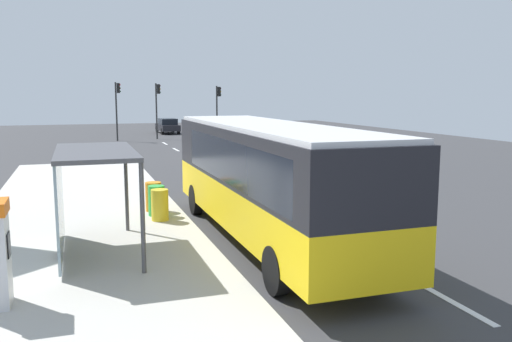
{
  "coord_description": "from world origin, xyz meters",
  "views": [
    {
      "loc": [
        -6.49,
        -14.0,
        4.0
      ],
      "look_at": [
        -1.0,
        2.25,
        1.5
      ],
      "focal_mm": 37.3,
      "sensor_mm": 36.0,
      "label": 1
    }
  ],
  "objects_px": {
    "bus": "(266,175)",
    "bus_shelter": "(82,175)",
    "traffic_light_far_side": "(117,102)",
    "recycling_bin_green": "(157,201)",
    "recycling_bin_orange": "(153,197)",
    "traffic_light_median": "(157,102)",
    "sedan_near": "(168,126)",
    "recycling_bin_yellow": "(160,205)",
    "traffic_light_near_side": "(218,104)",
    "white_van": "(221,136)"
  },
  "relations": [
    {
      "from": "sedan_near",
      "to": "traffic_light_median",
      "type": "xyz_separation_m",
      "value": [
        -1.9,
        -6.45,
        2.48
      ]
    },
    {
      "from": "white_van",
      "to": "bus_shelter",
      "type": "xyz_separation_m",
      "value": [
        -8.61,
        -19.66,
        0.75
      ]
    },
    {
      "from": "bus",
      "to": "white_van",
      "type": "bearing_deg",
      "value": 78.65
    },
    {
      "from": "recycling_bin_orange",
      "to": "bus_shelter",
      "type": "distance_m",
      "value": 4.97
    },
    {
      "from": "bus",
      "to": "traffic_light_far_side",
      "type": "height_order",
      "value": "traffic_light_far_side"
    },
    {
      "from": "white_van",
      "to": "recycling_bin_green",
      "type": "relative_size",
      "value": 5.53
    },
    {
      "from": "bus",
      "to": "white_van",
      "type": "xyz_separation_m",
      "value": [
        3.91,
        19.48,
        -0.5
      ]
    },
    {
      "from": "white_van",
      "to": "traffic_light_far_side",
      "type": "bearing_deg",
      "value": 110.64
    },
    {
      "from": "traffic_light_median",
      "to": "sedan_near",
      "type": "bearing_deg",
      "value": 73.57
    },
    {
      "from": "white_van",
      "to": "sedan_near",
      "type": "distance_m",
      "value": 21.33
    },
    {
      "from": "sedan_near",
      "to": "recycling_bin_yellow",
      "type": "distance_m",
      "value": 38.72
    },
    {
      "from": "recycling_bin_orange",
      "to": "traffic_light_near_side",
      "type": "height_order",
      "value": "traffic_light_near_side"
    },
    {
      "from": "recycling_bin_green",
      "to": "bus",
      "type": "bearing_deg",
      "value": -53.3
    },
    {
      "from": "sedan_near",
      "to": "traffic_light_median",
      "type": "bearing_deg",
      "value": -106.43
    },
    {
      "from": "white_van",
      "to": "traffic_light_near_side",
      "type": "height_order",
      "value": "traffic_light_near_side"
    },
    {
      "from": "traffic_light_median",
      "to": "bus_shelter",
      "type": "relative_size",
      "value": 1.23
    },
    {
      "from": "sedan_near",
      "to": "recycling_bin_green",
      "type": "height_order",
      "value": "sedan_near"
    },
    {
      "from": "recycling_bin_yellow",
      "to": "recycling_bin_green",
      "type": "relative_size",
      "value": 1.0
    },
    {
      "from": "bus",
      "to": "recycling_bin_yellow",
      "type": "bearing_deg",
      "value": 133.32
    },
    {
      "from": "traffic_light_far_side",
      "to": "recycling_bin_green",
      "type": "bearing_deg",
      "value": -92.08
    },
    {
      "from": "recycling_bin_green",
      "to": "traffic_light_near_side",
      "type": "relative_size",
      "value": 0.2
    },
    {
      "from": "recycling_bin_green",
      "to": "white_van",
      "type": "bearing_deg",
      "value": 68.38
    },
    {
      "from": "bus",
      "to": "bus_shelter",
      "type": "height_order",
      "value": "bus"
    },
    {
      "from": "recycling_bin_yellow",
      "to": "recycling_bin_orange",
      "type": "height_order",
      "value": "same"
    },
    {
      "from": "traffic_light_median",
      "to": "traffic_light_near_side",
      "type": "bearing_deg",
      "value": -17.41
    },
    {
      "from": "bus",
      "to": "traffic_light_near_side",
      "type": "distance_m",
      "value": 33.57
    },
    {
      "from": "sedan_near",
      "to": "recycling_bin_yellow",
      "type": "xyz_separation_m",
      "value": [
        -6.5,
        -38.17,
        -0.14
      ]
    },
    {
      "from": "bus",
      "to": "sedan_near",
      "type": "xyz_separation_m",
      "value": [
        4.01,
        40.81,
        -1.05
      ]
    },
    {
      "from": "white_van",
      "to": "recycling_bin_orange",
      "type": "xyz_separation_m",
      "value": [
        -6.4,
        -15.45,
        -0.69
      ]
    },
    {
      "from": "recycling_bin_yellow",
      "to": "recycling_bin_green",
      "type": "bearing_deg",
      "value": 90.0
    },
    {
      "from": "white_van",
      "to": "traffic_light_near_side",
      "type": "bearing_deg",
      "value": 76.03
    },
    {
      "from": "bus",
      "to": "sedan_near",
      "type": "distance_m",
      "value": 41.02
    },
    {
      "from": "recycling_bin_orange",
      "to": "traffic_light_median",
      "type": "height_order",
      "value": "traffic_light_median"
    },
    {
      "from": "recycling_bin_yellow",
      "to": "bus_shelter",
      "type": "relative_size",
      "value": 0.24
    },
    {
      "from": "bus_shelter",
      "to": "recycling_bin_orange",
      "type": "bearing_deg",
      "value": 62.29
    },
    {
      "from": "sedan_near",
      "to": "bus_shelter",
      "type": "distance_m",
      "value": 41.92
    },
    {
      "from": "traffic_light_far_side",
      "to": "bus_shelter",
      "type": "xyz_separation_m",
      "value": [
        -3.31,
        -33.73,
        -1.21
      ]
    },
    {
      "from": "recycling_bin_green",
      "to": "sedan_near",
      "type": "bearing_deg",
      "value": 80.16
    },
    {
      "from": "white_van",
      "to": "recycling_bin_orange",
      "type": "distance_m",
      "value": 16.73
    },
    {
      "from": "recycling_bin_orange",
      "to": "recycling_bin_yellow",
      "type": "bearing_deg",
      "value": -90.0
    },
    {
      "from": "recycling_bin_orange",
      "to": "traffic_light_median",
      "type": "xyz_separation_m",
      "value": [
        4.6,
        30.32,
        2.62
      ]
    },
    {
      "from": "recycling_bin_yellow",
      "to": "white_van",
      "type": "bearing_deg",
      "value": 69.2
    },
    {
      "from": "recycling_bin_green",
      "to": "traffic_light_median",
      "type": "bearing_deg",
      "value": 81.56
    },
    {
      "from": "recycling_bin_green",
      "to": "traffic_light_far_side",
      "type": "bearing_deg",
      "value": 87.92
    },
    {
      "from": "recycling_bin_green",
      "to": "bus_shelter",
      "type": "bearing_deg",
      "value": -122.2
    },
    {
      "from": "traffic_light_median",
      "to": "bus",
      "type": "bearing_deg",
      "value": -93.52
    },
    {
      "from": "bus",
      "to": "traffic_light_near_side",
      "type": "bearing_deg",
      "value": 77.58
    },
    {
      "from": "bus",
      "to": "traffic_light_median",
      "type": "height_order",
      "value": "traffic_light_median"
    },
    {
      "from": "white_van",
      "to": "recycling_bin_orange",
      "type": "bearing_deg",
      "value": -112.51
    },
    {
      "from": "traffic_light_near_side",
      "to": "traffic_light_median",
      "type": "height_order",
      "value": "traffic_light_median"
    }
  ]
}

